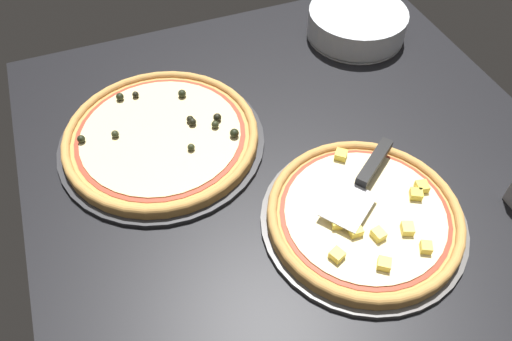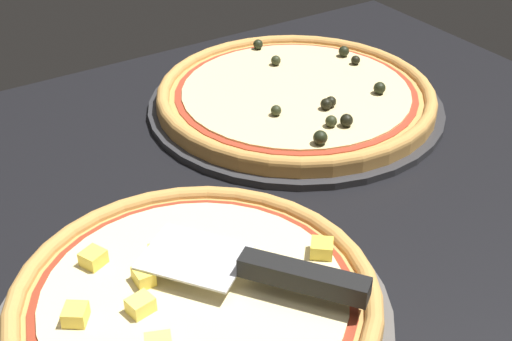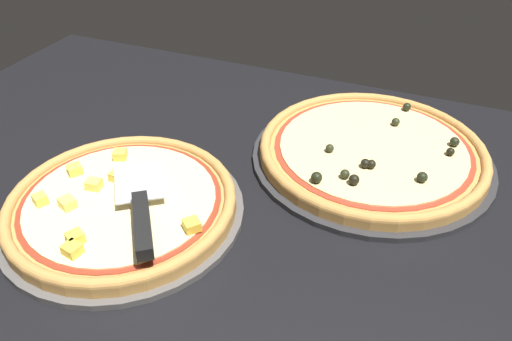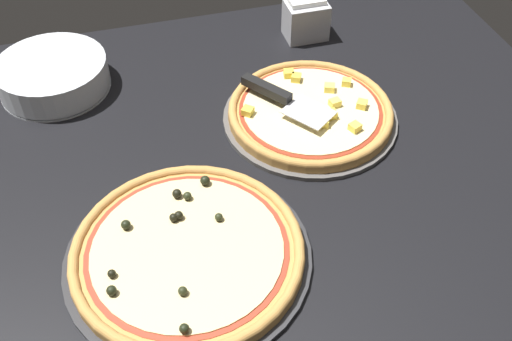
% 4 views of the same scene
% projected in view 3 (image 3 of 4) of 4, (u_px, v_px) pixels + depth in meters
% --- Properties ---
extents(ground_plane, '(1.30, 1.06, 0.04)m').
position_uv_depth(ground_plane, '(182.00, 215.00, 0.80)').
color(ground_plane, black).
extents(pizza_pan_front, '(0.37, 0.37, 0.01)m').
position_uv_depth(pizza_pan_front, '(124.00, 211.00, 0.77)').
color(pizza_pan_front, '#565451').
rests_on(pizza_pan_front, ground_plane).
extents(pizza_front, '(0.35, 0.35, 0.04)m').
position_uv_depth(pizza_front, '(122.00, 202.00, 0.76)').
color(pizza_front, '#C68E47').
rests_on(pizza_front, pizza_pan_front).
extents(pizza_pan_back, '(0.42, 0.42, 0.01)m').
position_uv_depth(pizza_pan_back, '(371.00, 158.00, 0.89)').
color(pizza_pan_back, '#2D2D30').
rests_on(pizza_pan_back, ground_plane).
extents(pizza_back, '(0.40, 0.40, 0.04)m').
position_uv_depth(pizza_back, '(372.00, 150.00, 0.88)').
color(pizza_back, '#C68E47').
rests_on(pizza_back, pizza_pan_back).
extents(serving_spatula, '(0.17, 0.20, 0.02)m').
position_uv_depth(serving_spatula, '(141.00, 213.00, 0.70)').
color(serving_spatula, silver).
rests_on(serving_spatula, pizza_front).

